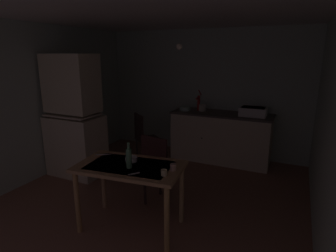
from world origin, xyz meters
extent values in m
plane|color=#92634E|center=(0.00, 0.00, 0.00)|extent=(4.93, 4.93, 0.00)
cube|color=#B2C8B7|center=(0.00, 1.99, 1.19)|extent=(4.03, 0.10, 2.38)
cube|color=#B1C7B7|center=(-2.02, 0.00, 1.19)|extent=(0.10, 3.99, 2.38)
cube|color=#AFC6B3|center=(2.02, 0.00, 1.19)|extent=(0.10, 3.99, 2.38)
cube|color=silver|center=(0.00, 0.00, 2.43)|extent=(4.03, 3.99, 0.10)
cube|color=beige|center=(-1.52, 0.05, 0.48)|extent=(0.86, 0.56, 0.97)
cube|color=beige|center=(-1.52, 0.05, 1.49)|extent=(0.79, 0.47, 0.89)
cube|color=beige|center=(-1.52, 0.02, 1.00)|extent=(0.77, 0.50, 0.02)
cube|color=beige|center=(0.46, 1.62, 0.43)|extent=(1.75, 0.60, 0.87)
cube|color=#544D44|center=(0.46, 1.62, 0.88)|extent=(1.78, 0.63, 0.03)
sphere|color=#2D2823|center=(0.20, 1.31, 0.48)|extent=(0.02, 0.02, 0.02)
cube|color=white|center=(1.00, 1.62, 0.97)|extent=(0.44, 0.34, 0.15)
cube|color=black|center=(1.00, 1.62, 1.04)|extent=(0.38, 0.28, 0.01)
cylinder|color=#B21E19|center=(0.00, 1.67, 1.04)|extent=(0.05, 0.05, 0.28)
cylinder|color=#B21E19|center=(0.00, 1.60, 1.14)|extent=(0.03, 0.12, 0.03)
cylinder|color=#B12424|center=(0.00, 1.73, 1.23)|extent=(0.02, 0.16, 0.12)
cylinder|color=#ADD1C1|center=(-0.23, 1.57, 0.93)|extent=(0.21, 0.21, 0.08)
cylinder|color=beige|center=(0.08, 1.67, 0.96)|extent=(0.13, 0.13, 0.12)
cube|color=tan|center=(0.09, -0.86, 0.74)|extent=(1.22, 0.79, 0.04)
cube|color=silver|center=(0.09, -0.86, 0.76)|extent=(0.95, 0.62, 0.00)
cylinder|color=#AE824D|center=(-0.39, -1.18, 0.36)|extent=(0.06, 0.06, 0.72)
cylinder|color=tan|center=(0.63, -1.07, 0.36)|extent=(0.06, 0.06, 0.72)
cylinder|color=tan|center=(-0.45, -0.65, 0.36)|extent=(0.06, 0.06, 0.72)
cylinder|color=tan|center=(0.57, -0.53, 0.36)|extent=(0.06, 0.06, 0.72)
cube|color=#311F1C|center=(0.18, -0.22, 0.42)|extent=(0.46, 0.46, 0.03)
cube|color=#321B19|center=(0.15, -0.41, 0.70)|extent=(0.38, 0.09, 0.53)
cylinder|color=#311F1C|center=(0.38, -0.09, 0.20)|extent=(0.04, 0.04, 0.40)
cylinder|color=#311F1C|center=(0.04, -0.03, 0.20)|extent=(0.04, 0.04, 0.40)
cylinder|color=#311F1C|center=(0.32, -0.42, 0.20)|extent=(0.04, 0.04, 0.40)
cylinder|color=#311F1C|center=(-0.02, -0.36, 0.20)|extent=(0.04, 0.04, 0.40)
cube|color=#32241F|center=(-0.75, 1.08, 0.40)|extent=(0.56, 0.56, 0.03)
cube|color=#372723|center=(-0.87, 0.94, 0.65)|extent=(0.31, 0.25, 0.47)
cylinder|color=#32241F|center=(-0.51, 1.11, 0.19)|extent=(0.04, 0.04, 0.38)
cylinder|color=#32241F|center=(-0.78, 1.32, 0.19)|extent=(0.04, 0.04, 0.38)
cylinder|color=#32241F|center=(-0.72, 0.85, 0.19)|extent=(0.04, 0.04, 0.38)
cylinder|color=#32241F|center=(-0.99, 1.05, 0.19)|extent=(0.04, 0.04, 0.38)
cylinder|color=white|center=(0.04, -0.76, 0.78)|extent=(0.13, 0.13, 0.05)
cylinder|color=beige|center=(0.54, -0.94, 0.79)|extent=(0.06, 0.06, 0.06)
cylinder|color=tan|center=(0.57, -0.79, 0.79)|extent=(0.06, 0.06, 0.07)
cylinder|color=#4C7F56|center=(0.12, -0.92, 0.86)|extent=(0.06, 0.06, 0.21)
cylinder|color=#4C7F56|center=(0.12, -0.92, 1.00)|extent=(0.03, 0.03, 0.07)
cube|color=silver|center=(-0.38, -0.72, 0.76)|extent=(0.18, 0.10, 0.00)
cube|color=beige|center=(0.25, -1.04, 0.76)|extent=(0.09, 0.11, 0.00)
sphere|color=#F9EFCC|center=(0.21, 0.20, 2.02)|extent=(0.08, 0.08, 0.08)
camera|label=1|loc=(1.66, -3.26, 1.93)|focal=30.04mm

